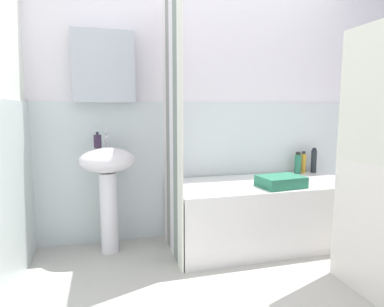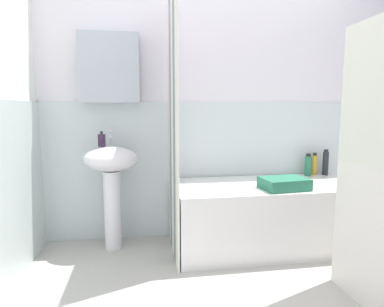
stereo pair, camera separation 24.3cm
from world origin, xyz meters
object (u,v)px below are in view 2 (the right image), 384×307
object	(u,v)px
bathtub	(267,215)
towel_folded	(284,183)
conditioner_bottle	(326,163)
body_wash_bottle	(314,164)
sink	(111,174)
soap_dispenser	(102,140)
lotion_bottle	(308,165)

from	to	relation	value
bathtub	towel_folded	world-z (taller)	towel_folded
conditioner_bottle	body_wash_bottle	bearing A→B (deg)	168.17
body_wash_bottle	towel_folded	bearing A→B (deg)	-137.47
sink	towel_folded	distance (m)	1.37
soap_dispenser	towel_folded	bearing A→B (deg)	-14.24
bathtub	body_wash_bottle	size ratio (longest dim) A/B	7.44
bathtub	lotion_bottle	size ratio (longest dim) A/B	7.46
sink	conditioner_bottle	world-z (taller)	sink
sink	towel_folded	world-z (taller)	sink
bathtub	towel_folded	size ratio (longest dim) A/B	4.55
soap_dispenser	bathtub	bearing A→B (deg)	-7.14
body_wash_bottle	sink	bearing A→B (deg)	-175.84
towel_folded	sink	bearing A→B (deg)	165.39
towel_folded	soap_dispenser	bearing A→B (deg)	165.76
sink	conditioner_bottle	xyz separation A→B (m)	(1.94, 0.11, 0.03)
sink	bathtub	size ratio (longest dim) A/B	0.55
conditioner_bottle	lotion_bottle	distance (m)	0.18
soap_dispenser	towel_folded	distance (m)	1.47
sink	bathtub	world-z (taller)	sink
bathtub	lotion_bottle	distance (m)	0.66
towel_folded	conditioner_bottle	bearing A→B (deg)	36.37
soap_dispenser	bathtub	world-z (taller)	soap_dispenser
soap_dispenser	lotion_bottle	xyz separation A→B (m)	(1.83, 0.09, -0.27)
soap_dispenser	conditioner_bottle	world-z (taller)	soap_dispenser
sink	soap_dispenser	bearing A→B (deg)	173.27
bathtub	towel_folded	bearing A→B (deg)	-74.84
soap_dispenser	body_wash_bottle	size ratio (longest dim) A/B	0.60
sink	body_wash_bottle	distance (m)	1.85
soap_dispenser	towel_folded	world-z (taller)	soap_dispenser
body_wash_bottle	soap_dispenser	bearing A→B (deg)	-176.22
sink	bathtub	distance (m)	1.33
bathtub	conditioner_bottle	world-z (taller)	conditioner_bottle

